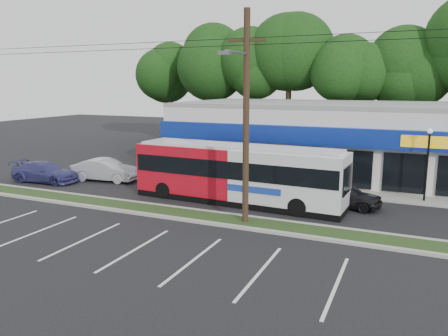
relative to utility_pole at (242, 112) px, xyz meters
name	(u,v)px	position (x,y,z in m)	size (l,w,h in m)	color
ground	(181,222)	(-2.83, -0.93, -5.41)	(120.00, 120.00, 0.00)	black
grass_strip	(191,215)	(-2.83, 0.07, -5.35)	(40.00, 1.60, 0.12)	#233A17
curb_south	(183,219)	(-2.83, -0.78, -5.34)	(40.00, 0.25, 0.14)	#9E9E93
curb_north	(198,211)	(-2.83, 0.92, -5.34)	(40.00, 0.25, 0.14)	#9E9E93
sidewalk	(320,191)	(2.17, 8.07, -5.36)	(32.00, 2.20, 0.10)	#9E9E93
strip_mall	(347,138)	(2.67, 14.99, -2.76)	(25.00, 12.55, 5.30)	beige
utility_pole	(242,112)	(0.00, 0.00, 0.00)	(50.00, 2.77, 10.00)	black
lamp_post	(428,156)	(8.17, 7.87, -2.74)	(0.30, 0.30, 4.25)	black
tree_line	(349,66)	(1.17, 25.07, 3.00)	(46.76, 6.76, 11.83)	black
metrobus	(238,172)	(-1.65, 3.57, -3.67)	(12.39, 3.19, 3.30)	#B20D1C
car_dark	(343,194)	(4.05, 5.06, -4.71)	(1.66, 4.12, 1.40)	black
car_silver	(105,170)	(-12.24, 5.11, -4.64)	(1.63, 4.69, 1.54)	#ACAEB4
car_blue	(45,172)	(-15.83, 3.14, -4.71)	(1.96, 4.82, 1.40)	navy
pedestrian_a	(260,182)	(-0.83, 5.12, -4.48)	(0.68, 0.44, 1.86)	beige
pedestrian_b	(266,180)	(-0.83, 6.28, -4.57)	(0.82, 0.64, 1.69)	beige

